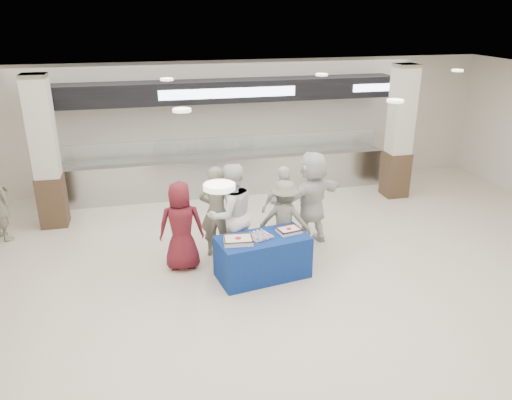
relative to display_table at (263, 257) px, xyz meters
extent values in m
plane|color=beige|center=(0.17, -1.01, -0.38)|extent=(14.00, 14.00, 0.00)
cube|color=#AFB2B6|center=(0.17, 4.39, 0.08)|extent=(8.00, 0.80, 0.90)
cube|color=#AFB2B6|center=(0.17, 4.39, 0.55)|extent=(8.00, 0.85, 0.04)
cube|color=white|center=(0.17, 4.09, 0.88)|extent=(7.60, 0.02, 0.50)
cube|color=black|center=(0.17, 4.39, 2.17)|extent=(8.40, 0.70, 0.50)
cube|color=silver|center=(0.17, 4.03, 2.17)|extent=(3.20, 0.03, 0.22)
cube|color=silver|center=(3.97, 4.03, 2.17)|extent=(1.40, 0.03, 0.18)
cube|color=#3A281A|center=(-3.83, 3.19, 0.18)|extent=(0.55, 0.55, 1.10)
cube|color=beige|center=(-3.83, 3.19, 1.78)|extent=(0.50, 0.50, 2.10)
cube|color=#3A281A|center=(4.17, 3.19, 0.18)|extent=(0.55, 0.55, 1.10)
cube|color=beige|center=(4.17, 3.19, 1.78)|extent=(0.50, 0.50, 2.10)
cube|color=navy|center=(0.00, 0.00, 0.00)|extent=(1.66, 1.03, 0.75)
cube|color=white|center=(-0.45, -0.10, 0.41)|extent=(0.51, 0.41, 0.07)
cube|color=#4B2515|center=(-0.45, -0.10, 0.46)|extent=(0.51, 0.41, 0.02)
cylinder|color=red|center=(-0.45, -0.10, 0.45)|extent=(0.11, 0.11, 0.01)
cube|color=white|center=(0.49, 0.10, 0.41)|extent=(0.44, 0.38, 0.06)
cube|color=#4B2515|center=(0.49, 0.10, 0.45)|extent=(0.44, 0.38, 0.02)
cylinder|color=red|center=(0.49, 0.10, 0.44)|extent=(0.10, 0.10, 0.01)
cube|color=silver|center=(-0.03, 0.01, 0.38)|extent=(0.45, 0.40, 0.01)
imported|color=maroon|center=(-1.32, 0.64, 0.44)|extent=(0.83, 0.57, 1.63)
imported|color=slate|center=(-0.64, 0.98, 0.50)|extent=(0.74, 0.61, 1.76)
imported|color=white|center=(-0.43, 0.64, 0.57)|extent=(1.09, 0.96, 1.89)
imported|color=white|center=(0.71, 1.16, 0.43)|extent=(1.00, 0.57, 1.61)
imported|color=slate|center=(0.58, 0.64, 0.38)|extent=(1.11, 0.91, 1.50)
imported|color=white|center=(1.24, 1.09, 0.57)|extent=(1.82, 1.23, 1.89)
camera|label=1|loc=(-1.86, -7.45, 4.03)|focal=35.00mm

